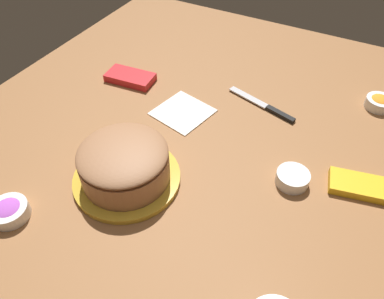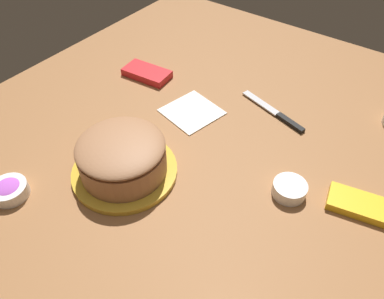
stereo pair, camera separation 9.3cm
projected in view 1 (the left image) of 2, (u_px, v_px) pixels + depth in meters
ground_plane at (224, 149)px, 0.98m from camera, size 1.54×1.54×0.00m
frosted_cake at (125, 166)px, 0.86m from camera, size 0.26×0.26×0.11m
spreading_knife at (267, 107)px, 1.10m from camera, size 0.23×0.08×0.01m
sprinkle_bowl_orange at (379, 102)px, 1.09m from camera, size 0.08×0.08×0.04m
sprinkle_bowl_rainbow at (9, 211)px, 0.81m from camera, size 0.09×0.09×0.04m
sprinkle_bowl_blue at (293, 178)px, 0.88m from camera, size 0.08×0.08×0.03m
candy_box_lower at (130, 77)px, 1.20m from camera, size 0.16×0.10×0.02m
candy_box_upper at (362, 186)px, 0.87m from camera, size 0.17×0.11×0.02m
paper_napkin at (183, 112)px, 1.08m from camera, size 0.18×0.18×0.01m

